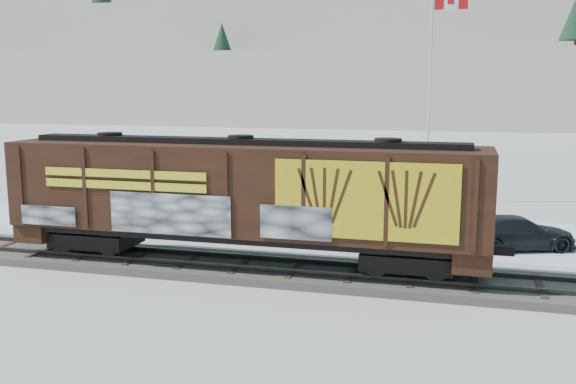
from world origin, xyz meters
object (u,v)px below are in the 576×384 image
(flagpole, at_px, (430,125))
(car_dark, at_px, (517,232))
(car_silver, at_px, (288,213))
(car_white, at_px, (413,216))
(hopper_railcar, at_px, (241,193))

(flagpole, distance_m, car_dark, 11.25)
(car_dark, bearing_deg, car_silver, 64.67)
(car_silver, bearing_deg, car_dark, -103.89)
(car_white, bearing_deg, car_silver, 123.39)
(car_white, bearing_deg, flagpole, 17.51)
(car_white, relative_size, car_dark, 0.92)
(hopper_railcar, distance_m, flagpole, 16.76)
(flagpole, height_order, car_dark, flagpole)
(car_white, height_order, car_dark, car_white)
(car_silver, relative_size, car_dark, 1.00)
(car_silver, height_order, car_dark, car_silver)
(hopper_railcar, distance_m, car_white, 9.91)
(flagpole, bearing_deg, car_silver, -122.66)
(hopper_railcar, xyz_separation_m, car_white, (5.43, 8.02, -2.12))
(hopper_railcar, xyz_separation_m, car_dark, (9.73, 5.85, -2.14))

